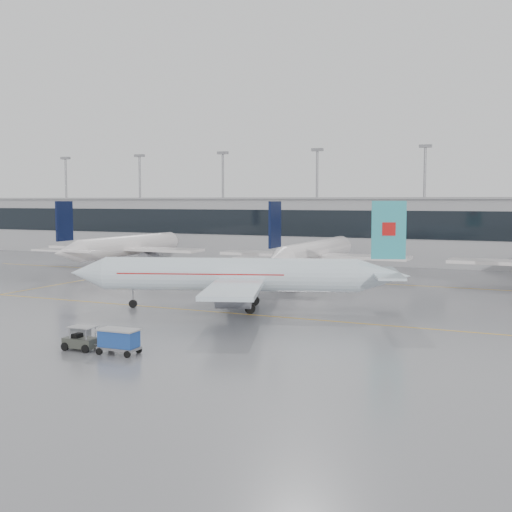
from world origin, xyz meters
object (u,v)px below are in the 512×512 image
at_px(baggage_cart, 119,339).
at_px(gse_unit, 80,334).
at_px(air_canada_jet, 241,275).
at_px(baggage_tug, 81,342).

distance_m(baggage_cart, gse_unit, 5.94).
height_order(baggage_cart, gse_unit, baggage_cart).
bearing_deg(air_canada_jet, gse_unit, 55.74).
distance_m(air_canada_jet, baggage_tug, 22.82).
height_order(air_canada_jet, baggage_cart, air_canada_jet).
bearing_deg(baggage_cart, gse_unit, 156.64).
xyz_separation_m(baggage_tug, gse_unit, (-1.91, 2.29, 0.01)).
bearing_deg(gse_unit, baggage_tug, -59.14).
xyz_separation_m(air_canada_jet, baggage_cart, (0.04, -22.21, -2.61)).
relative_size(baggage_tug, baggage_cart, 1.23).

